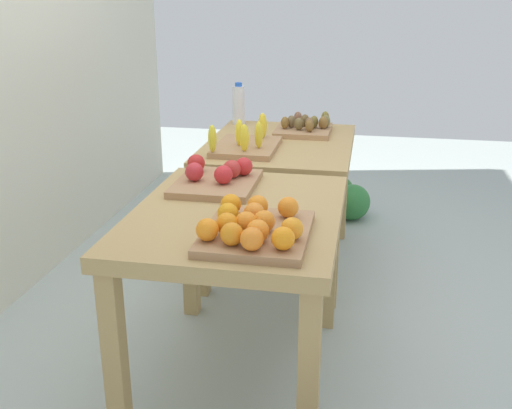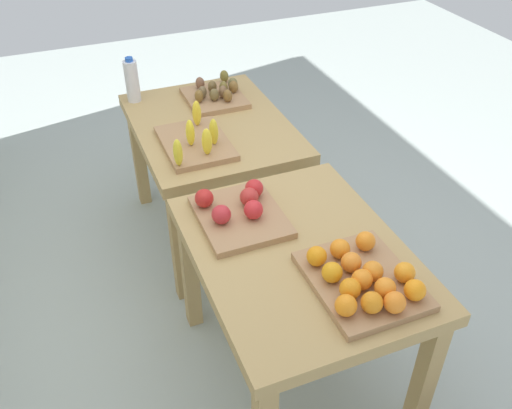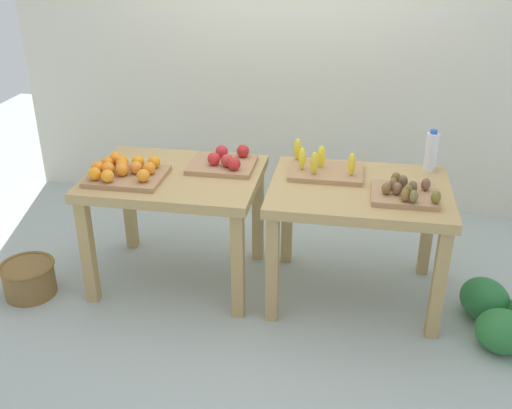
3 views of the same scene
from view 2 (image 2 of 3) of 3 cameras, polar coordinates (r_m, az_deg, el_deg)
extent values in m
plane|color=#A2AEA8|center=(3.07, -0.69, -8.68)|extent=(8.00, 8.00, 0.00)
cube|color=tan|center=(2.20, 4.52, -5.26)|extent=(1.04, 0.80, 0.06)
cube|color=tan|center=(2.37, 16.92, -16.67)|extent=(0.07, 0.07, 0.68)
cube|color=tan|center=(2.88, 6.32, -3.35)|extent=(0.07, 0.07, 0.68)
cube|color=tan|center=(2.69, -6.77, -6.85)|extent=(0.07, 0.07, 0.68)
cube|color=tan|center=(3.06, -4.66, 7.91)|extent=(1.04, 0.80, 0.06)
cube|color=tan|center=(3.01, 4.60, -1.08)|extent=(0.07, 0.07, 0.68)
cube|color=tan|center=(3.71, -1.60, 7.03)|extent=(0.07, 0.07, 0.68)
cube|color=tan|center=(2.83, -7.92, -4.23)|extent=(0.07, 0.07, 0.68)
cube|color=tan|center=(3.57, -11.90, 4.86)|extent=(0.07, 0.07, 0.68)
cube|color=#A97E56|center=(2.07, 10.77, -7.69)|extent=(0.44, 0.36, 0.03)
sphere|color=orange|center=(2.05, 15.00, -6.75)|extent=(0.09, 0.09, 0.08)
sphere|color=orange|center=(1.99, 10.82, -7.57)|extent=(0.08, 0.08, 0.08)
sphere|color=orange|center=(1.95, 9.64, -8.52)|extent=(0.09, 0.09, 0.08)
sphere|color=orange|center=(2.10, 8.60, -4.51)|extent=(0.11, 0.11, 0.08)
sphere|color=orange|center=(2.06, 6.24, -5.29)|extent=(0.10, 0.10, 0.08)
sphere|color=orange|center=(2.00, 7.81, -6.91)|extent=(0.08, 0.08, 0.08)
sphere|color=orange|center=(2.05, 9.73, -5.86)|extent=(0.09, 0.09, 0.08)
sphere|color=orange|center=(2.15, 11.17, -3.70)|extent=(0.08, 0.08, 0.08)
sphere|color=orange|center=(2.00, 15.98, -8.44)|extent=(0.10, 0.10, 0.08)
sphere|color=orange|center=(2.03, 11.89, -6.72)|extent=(0.11, 0.11, 0.08)
sphere|color=orange|center=(1.92, 11.80, -9.82)|extent=(0.08, 0.08, 0.08)
sphere|color=orange|center=(1.90, 9.20, -10.18)|extent=(0.09, 0.09, 0.08)
sphere|color=orange|center=(1.98, 13.10, -8.35)|extent=(0.09, 0.09, 0.08)
sphere|color=orange|center=(1.94, 14.04, -9.72)|extent=(0.11, 0.11, 0.08)
cube|color=#A97E56|center=(2.31, -1.61, -1.26)|extent=(0.40, 0.34, 0.03)
sphere|color=red|center=(2.38, -0.20, 1.67)|extent=(0.11, 0.11, 0.08)
sphere|color=red|center=(2.24, -3.58, -1.03)|extent=(0.11, 0.11, 0.08)
sphere|color=#BD302D|center=(2.33, -0.70, 0.78)|extent=(0.09, 0.09, 0.08)
sphere|color=red|center=(2.33, -5.34, 0.64)|extent=(0.10, 0.10, 0.08)
sphere|color=red|center=(2.26, -0.26, -0.53)|extent=(0.11, 0.11, 0.08)
cube|color=#A97E56|center=(2.83, -6.24, 6.28)|extent=(0.44, 0.32, 0.03)
ellipsoid|color=yellow|center=(2.75, -6.76, 7.32)|extent=(0.05, 0.05, 0.14)
ellipsoid|color=yellow|center=(2.60, -8.01, 5.30)|extent=(0.06, 0.05, 0.14)
ellipsoid|color=yellow|center=(2.75, -4.36, 7.46)|extent=(0.06, 0.05, 0.14)
ellipsoid|color=yellow|center=(2.67, -5.06, 6.45)|extent=(0.05, 0.06, 0.14)
ellipsoid|color=yellow|center=(2.93, -6.10, 9.30)|extent=(0.06, 0.06, 0.14)
cube|color=#A97E56|center=(3.27, -4.28, 10.84)|extent=(0.36, 0.32, 0.03)
ellipsoid|color=brown|center=(3.27, -3.35, 11.91)|extent=(0.06, 0.06, 0.07)
ellipsoid|color=brown|center=(3.19, -4.30, 11.15)|extent=(0.05, 0.06, 0.07)
ellipsoid|color=brown|center=(3.28, -4.51, 11.94)|extent=(0.07, 0.07, 0.07)
ellipsoid|color=brown|center=(3.34, -5.76, 12.28)|extent=(0.07, 0.07, 0.07)
ellipsoid|color=brown|center=(3.22, -3.41, 11.46)|extent=(0.07, 0.07, 0.07)
ellipsoid|color=brown|center=(3.17, -2.93, 11.08)|extent=(0.07, 0.07, 0.07)
ellipsoid|color=brown|center=(3.18, -5.89, 11.00)|extent=(0.06, 0.05, 0.07)
ellipsoid|color=brown|center=(3.22, -5.52, 11.38)|extent=(0.07, 0.07, 0.07)
ellipsoid|color=brown|center=(3.28, -2.32, 11.96)|extent=(0.05, 0.06, 0.07)
ellipsoid|color=brown|center=(3.41, -3.28, 13.00)|extent=(0.07, 0.07, 0.07)
ellipsoid|color=brown|center=(3.32, -2.40, 12.28)|extent=(0.06, 0.06, 0.07)
cylinder|color=silver|center=(3.29, -12.60, 12.23)|extent=(0.08, 0.08, 0.24)
cylinder|color=blue|center=(3.24, -12.90, 14.31)|extent=(0.04, 0.04, 0.02)
ellipsoid|color=#2D6B2C|center=(4.26, -5.23, 7.74)|extent=(0.41, 0.41, 0.25)
ellipsoid|color=#267035|center=(4.02, -6.15, 5.80)|extent=(0.39, 0.40, 0.26)
ellipsoid|color=#2A7334|center=(4.13, -2.47, 6.88)|extent=(0.34, 0.30, 0.25)
camera|label=1|loc=(1.56, 80.42, -22.89)|focal=42.24mm
camera|label=3|loc=(4.68, 41.55, 28.75)|focal=41.40mm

